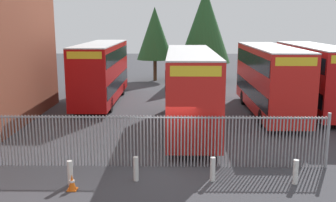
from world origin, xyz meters
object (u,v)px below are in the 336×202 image
(double_decker_bus_behind_fence_left, at_px, (102,70))
(bollard_center_front, at_px, (136,169))
(double_decker_bus_near_gate, at_px, (190,87))
(double_decker_bus_far_back, at_px, (270,77))
(double_decker_bus_behind_fence_right, at_px, (314,75))
(bollard_far_right, at_px, (296,172))
(traffic_cone_by_gate, at_px, (72,183))
(bollard_near_right, at_px, (213,169))
(bollard_near_left, at_px, (70,173))

(double_decker_bus_behind_fence_left, height_order, bollard_center_front, double_decker_bus_behind_fence_left)
(double_decker_bus_near_gate, bearing_deg, double_decker_bus_far_back, 36.44)
(double_decker_bus_behind_fence_right, height_order, bollard_far_right, double_decker_bus_behind_fence_right)
(double_decker_bus_behind_fence_right, distance_m, bollard_far_right, 13.72)
(double_decker_bus_behind_fence_left, bearing_deg, traffic_cone_by_gate, -83.62)
(double_decker_bus_behind_fence_left, xyz_separation_m, bollard_far_right, (10.00, -15.01, -1.95))
(double_decker_bus_near_gate, distance_m, bollard_center_front, 7.89)
(bollard_near_right, relative_size, bollard_far_right, 1.00)
(double_decker_bus_far_back, height_order, bollard_far_right, double_decker_bus_far_back)
(double_decker_bus_far_back, distance_m, bollard_far_right, 11.69)
(bollard_near_left, distance_m, traffic_cone_by_gate, 0.51)
(double_decker_bus_near_gate, xyz_separation_m, bollard_center_front, (-2.34, -7.28, -1.95))
(double_decker_bus_behind_fence_right, distance_m, bollard_near_left, 18.66)
(double_decker_bus_far_back, relative_size, traffic_cone_by_gate, 18.32)
(double_decker_bus_behind_fence_left, bearing_deg, bollard_near_left, -84.09)
(double_decker_bus_near_gate, distance_m, double_decker_bus_far_back, 6.59)
(bollard_near_left, xyz_separation_m, bollard_far_right, (8.42, 0.25, 0.00))
(double_decker_bus_behind_fence_right, bearing_deg, bollard_far_right, -111.24)
(double_decker_bus_near_gate, distance_m, bollard_near_right, 7.55)
(double_decker_bus_near_gate, distance_m, bollard_near_left, 9.30)
(double_decker_bus_behind_fence_right, xyz_separation_m, bollard_near_left, (-13.34, -12.91, -1.95))
(bollard_near_left, xyz_separation_m, bollard_center_front, (2.41, 0.47, 0.00))
(bollard_near_left, distance_m, bollard_center_front, 2.46)
(bollard_near_left, distance_m, bollard_near_right, 5.37)
(traffic_cone_by_gate, bearing_deg, bollard_near_left, 111.69)
(double_decker_bus_behind_fence_right, relative_size, bollard_near_right, 11.38)
(double_decker_bus_behind_fence_left, height_order, bollard_far_right, double_decker_bus_behind_fence_left)
(double_decker_bus_near_gate, bearing_deg, bollard_center_front, -107.78)
(bollard_center_front, bearing_deg, bollard_far_right, -2.09)
(double_decker_bus_near_gate, distance_m, double_decker_bus_behind_fence_right, 10.02)
(double_decker_bus_behind_fence_right, height_order, bollard_center_front, double_decker_bus_behind_fence_right)
(bollard_center_front, relative_size, bollard_near_right, 1.00)
(bollard_far_right, bearing_deg, bollard_near_right, 175.78)
(bollard_near_right, bearing_deg, traffic_cone_by_gate, -169.91)
(bollard_near_right, height_order, bollard_far_right, same)
(bollard_far_right, bearing_deg, double_decker_bus_behind_fence_left, 123.67)
(double_decker_bus_near_gate, xyz_separation_m, double_decker_bus_behind_fence_right, (8.60, 5.15, 0.00))
(double_decker_bus_far_back, bearing_deg, bollard_far_right, -98.08)
(double_decker_bus_behind_fence_left, xyz_separation_m, bollard_center_front, (3.99, -14.80, -1.95))
(double_decker_bus_behind_fence_left, height_order, bollard_near_right, double_decker_bus_behind_fence_left)
(bollard_far_right, bearing_deg, bollard_center_front, 177.91)
(double_decker_bus_near_gate, relative_size, bollard_center_front, 11.38)
(double_decker_bus_behind_fence_right, bearing_deg, traffic_cone_by_gate, -134.61)
(double_decker_bus_behind_fence_right, relative_size, traffic_cone_by_gate, 18.32)
(double_decker_bus_behind_fence_left, relative_size, bollard_near_left, 11.38)
(double_decker_bus_behind_fence_left, relative_size, bollard_far_right, 11.38)
(bollard_far_right, height_order, traffic_cone_by_gate, bollard_far_right)
(double_decker_bus_behind_fence_left, bearing_deg, bollard_near_right, -64.90)
(double_decker_bus_behind_fence_right, xyz_separation_m, traffic_cone_by_gate, (-13.17, -13.35, -2.13))
(double_decker_bus_far_back, height_order, bollard_near_right, double_decker_bus_far_back)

